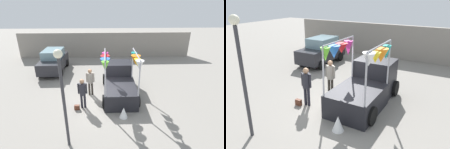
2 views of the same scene
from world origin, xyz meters
The scene contains 9 objects.
ground_plane centered at (0.00, 0.00, 0.00)m, with size 60.00×60.00×0.00m, color gray.
vendor_truck centered at (0.88, 1.08, 0.90)m, with size 2.49×4.06×3.00m.
parked_car centered at (-4.39, 5.13, 0.94)m, with size 1.88×4.00×1.88m.
person_customer centered at (-1.27, -0.61, 1.09)m, with size 0.53×0.34×1.79m.
person_vendor centered at (-0.95, 0.86, 1.09)m, with size 0.53×0.34×1.80m.
handbag centered at (-1.62, -0.81, 0.14)m, with size 0.28×0.16×0.28m, color #592D1E.
street_lamp centered at (-1.58, -3.40, 2.71)m, with size 0.32×0.32×4.19m.
brick_boundary_wall centered at (0.00, 9.15, 1.30)m, with size 18.00×0.36×2.60m, color gray.
folded_kite_bundle_white centered at (0.94, -1.62, 0.30)m, with size 0.44×0.44×0.60m, color white.
Camera 2 is at (4.42, -7.53, 4.72)m, focal length 35.00 mm.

